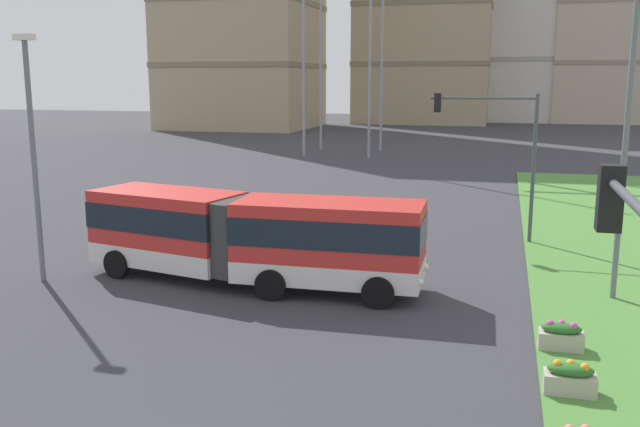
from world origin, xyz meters
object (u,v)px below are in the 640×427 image
streetlight_left (33,148)px  apartment_tower_eastcentre (625,6)px  flower_planter_3 (561,335)px  traffic_light_near_right (638,398)px  flower_planter_2 (570,378)px  traffic_light_far_right (500,141)px  apartment_tower_centre (519,2)px  streetlight_median (627,129)px  articulated_bus (250,236)px

streetlight_left → apartment_tower_eastcentre: (32.82, 102.06, 13.67)m
flower_planter_3 → traffic_light_near_right: 11.99m
flower_planter_2 → streetlight_left: 17.97m
flower_planter_3 → streetlight_left: streetlight_left is taller
traffic_light_near_right → streetlight_left: 21.28m
flower_planter_3 → traffic_light_far_right: size_ratio=0.18×
apartment_tower_eastcentre → traffic_light_near_right: bearing=-98.1°
streetlight_left → apartment_tower_centre: 104.78m
flower_planter_2 → apartment_tower_centre: size_ratio=0.03×
traffic_light_far_right → streetlight_left: size_ratio=0.76×
apartment_tower_eastcentre → traffic_light_far_right: bearing=-100.9°
traffic_light_far_right → streetlight_left: 18.07m
streetlight_median → traffic_light_far_right: bearing=117.0°
traffic_light_far_right → apartment_tower_eastcentre: apartment_tower_eastcentre is taller
streetlight_left → streetlight_median: size_ratio=0.84×
streetlight_left → apartment_tower_centre: (16.58, 102.40, 14.81)m
apartment_tower_centre → traffic_light_near_right: bearing=-90.1°
traffic_light_far_right → streetlight_median: bearing=-63.0°
streetlight_left → traffic_light_far_right: bearing=33.8°
streetlight_median → apartment_tower_eastcentre: (14.08, 99.32, 12.87)m
articulated_bus → traffic_light_near_right: traffic_light_near_right is taller
flower_planter_2 → streetlight_left: (-16.84, 4.70, 4.15)m
flower_planter_3 → apartment_tower_eastcentre: apartment_tower_eastcentre is taller
traffic_light_far_right → flower_planter_3: bearing=-81.5°
traffic_light_near_right → streetlight_median: 16.46m
flower_planter_2 → apartment_tower_centre: 108.77m
flower_planter_3 → apartment_tower_eastcentre: (15.98, 104.14, 17.82)m
articulated_bus → streetlight_median: bearing=6.2°
apartment_tower_centre → apartment_tower_eastcentre: 16.28m
articulated_bus → apartment_tower_eastcentre: (25.72, 100.58, 16.60)m
articulated_bus → apartment_tower_centre: bearing=84.6°
traffic_light_near_right → traffic_light_far_right: bearing=93.5°
traffic_light_near_right → streetlight_median: size_ratio=0.59×
streetlight_left → streetlight_median: streetlight_median is taller
streetlight_left → flower_planter_3: bearing=-7.0°
articulated_bus → flower_planter_3: bearing=-20.1°
traffic_light_far_right → apartment_tower_centre: 93.59m
flower_planter_3 → apartment_tower_centre: (-0.26, 104.48, 18.96)m
streetlight_median → apartment_tower_eastcentre: size_ratio=0.27×
flower_planter_2 → traffic_light_far_right: 15.36m
traffic_light_near_right → streetlight_median: streetlight_median is taller
articulated_bus → flower_planter_2: articulated_bus is taller
traffic_light_far_right → apartment_tower_eastcentre: size_ratio=0.17×
streetlight_left → traffic_light_near_right: bearing=-39.4°
flower_planter_2 → streetlight_median: 9.14m
flower_planter_2 → flower_planter_3: same height
articulated_bus → apartment_tower_eastcentre: size_ratio=0.33×
streetlight_median → apartment_tower_centre: apartment_tower_centre is taller
articulated_bus → flower_planter_2: bearing=-32.4°
flower_planter_3 → traffic_light_near_right: bearing=-92.0°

